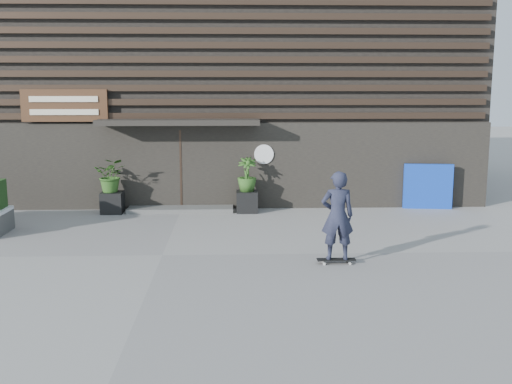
{
  "coord_description": "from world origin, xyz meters",
  "views": [
    {
      "loc": [
        1.53,
        -12.49,
        3.55
      ],
      "look_at": [
        2.05,
        1.43,
        1.1
      ],
      "focal_mm": 42.52,
      "sensor_mm": 36.0,
      "label": 1
    }
  ],
  "objects_px": {
    "planter_pot_left": "(112,203)",
    "skateboarder": "(337,216)",
    "blue_tarp": "(428,186)",
    "planter_pot_right": "(247,202)"
  },
  "relations": [
    {
      "from": "planter_pot_left",
      "to": "skateboarder",
      "type": "distance_m",
      "value": 7.56
    },
    {
      "from": "blue_tarp",
      "to": "skateboarder",
      "type": "height_order",
      "value": "skateboarder"
    },
    {
      "from": "blue_tarp",
      "to": "skateboarder",
      "type": "distance_m",
      "value": 6.53
    },
    {
      "from": "skateboarder",
      "to": "planter_pot_right",
      "type": "bearing_deg",
      "value": 108.19
    },
    {
      "from": "planter_pot_right",
      "to": "skateboarder",
      "type": "relative_size",
      "value": 0.32
    },
    {
      "from": "planter_pot_left",
      "to": "skateboarder",
      "type": "bearing_deg",
      "value": -43.15
    },
    {
      "from": "planter_pot_left",
      "to": "blue_tarp",
      "type": "xyz_separation_m",
      "value": [
        9.08,
        0.3,
        0.36
      ]
    },
    {
      "from": "planter_pot_left",
      "to": "skateboarder",
      "type": "relative_size",
      "value": 0.32
    },
    {
      "from": "planter_pot_right",
      "to": "skateboarder",
      "type": "distance_m",
      "value": 5.46
    },
    {
      "from": "skateboarder",
      "to": "planter_pot_left",
      "type": "bearing_deg",
      "value": 136.85
    }
  ]
}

